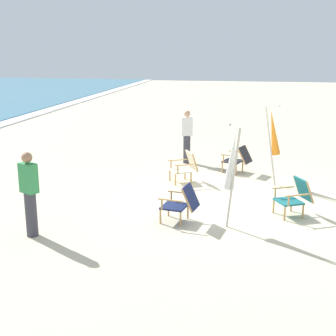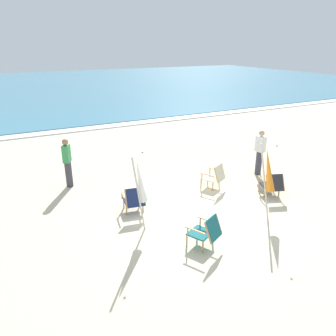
# 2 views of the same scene
# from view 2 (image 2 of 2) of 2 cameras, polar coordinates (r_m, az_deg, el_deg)

# --- Properties ---
(ground_plane) EXTENTS (80.00, 80.00, 0.00)m
(ground_plane) POSITION_cam_2_polar(r_m,az_deg,el_deg) (9.10, 5.96, -8.52)
(ground_plane) COLOR beige
(sea) EXTENTS (80.00, 40.00, 0.10)m
(sea) POSITION_cam_2_polar(r_m,az_deg,el_deg) (38.68, -21.19, 13.05)
(sea) COLOR teal
(sea) RESTS_ON ground
(surf_band) EXTENTS (80.00, 1.10, 0.06)m
(surf_band) POSITION_cam_2_polar(r_m,az_deg,el_deg) (18.94, -13.13, 6.88)
(surf_band) COLOR white
(surf_band) RESTS_ON ground
(beach_chair_mid_center) EXTENTS (0.80, 0.91, 0.78)m
(beach_chair_mid_center) POSITION_cam_2_polar(r_m,az_deg,el_deg) (10.52, 17.67, -2.66)
(beach_chair_mid_center) COLOR #28282D
(beach_chair_mid_center) RESTS_ON ground
(beach_chair_far_center) EXTENTS (0.69, 0.81, 0.80)m
(beach_chair_far_center) POSITION_cam_2_polar(r_m,az_deg,el_deg) (9.14, -5.93, -5.37)
(beach_chair_far_center) COLOR #19234C
(beach_chair_far_center) RESTS_ON ground
(beach_chair_front_left) EXTENTS (0.82, 0.88, 0.81)m
(beach_chair_front_left) POSITION_cam_2_polar(r_m,az_deg,el_deg) (7.69, 6.64, -10.82)
(beach_chair_front_left) COLOR #196066
(beach_chair_front_left) RESTS_ON ground
(beach_chair_front_right) EXTENTS (0.82, 0.86, 0.82)m
(beach_chair_front_right) POSITION_cam_2_polar(r_m,az_deg,el_deg) (10.72, 8.12, -1.35)
(beach_chair_front_right) COLOR beige
(beach_chair_front_right) RESTS_ON ground
(umbrella_furled_orange) EXTENTS (0.41, 0.50, 2.10)m
(umbrella_furled_orange) POSITION_cam_2_polar(r_m,az_deg,el_deg) (8.85, 17.09, -0.45)
(umbrella_furled_orange) COLOR #B7B2A8
(umbrella_furled_orange) RESTS_ON ground
(umbrella_furled_white) EXTENTS (0.51, 0.41, 2.09)m
(umbrella_furled_white) POSITION_cam_2_polar(r_m,az_deg,el_deg) (7.83, -4.91, -2.38)
(umbrella_furled_white) COLOR #B7B2A8
(umbrella_furled_white) RESTS_ON ground
(person_near_chairs) EXTENTS (0.33, 0.39, 1.63)m
(person_near_chairs) POSITION_cam_2_polar(r_m,az_deg,el_deg) (11.09, -17.11, 0.92)
(person_near_chairs) COLOR #383842
(person_near_chairs) RESTS_ON ground
(person_by_waterline) EXTENTS (0.27, 0.37, 1.63)m
(person_by_waterline) POSITION_cam_2_polar(r_m,az_deg,el_deg) (12.05, 15.69, 2.66)
(person_by_waterline) COLOR #383842
(person_by_waterline) RESTS_ON ground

